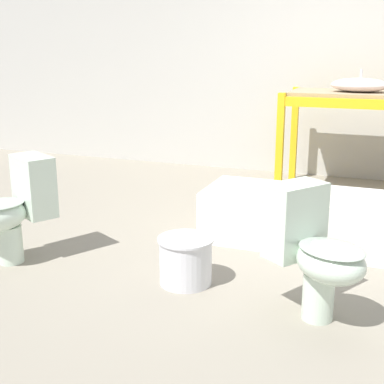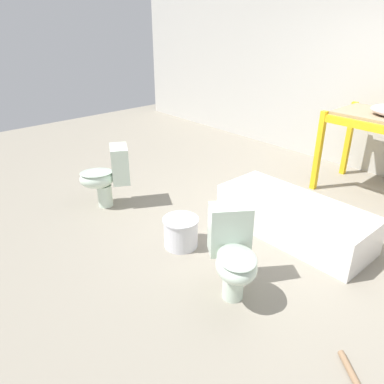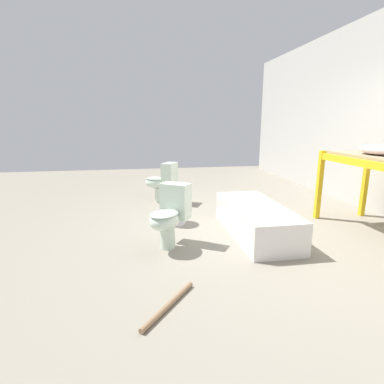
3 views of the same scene
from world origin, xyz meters
name	(u,v)px [view 2 (image 2 of 3)]	position (x,y,z in m)	size (l,w,h in m)	color
ground_plane	(287,225)	(0.00, 0.00, 0.00)	(12.00, 12.00, 0.00)	gray
bathtub_main	(294,215)	(0.14, -0.14, 0.23)	(1.62, 0.67, 0.40)	white
toilet_near	(233,252)	(0.34, -1.30, 0.41)	(0.67, 0.61, 0.75)	silver
toilet_far	(107,174)	(-1.75, -1.23, 0.41)	(0.58, 0.67, 0.75)	silver
bucket_white	(181,232)	(-0.48, -1.16, 0.16)	(0.36, 0.36, 0.31)	silver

